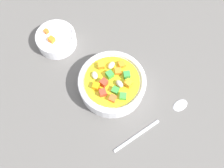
{
  "coord_description": "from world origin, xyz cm",
  "views": [
    {
      "loc": [
        22.4,
        6.32,
        54.47
      ],
      "look_at": [
        0.0,
        0.0,
        2.15
      ],
      "focal_mm": 40.0,
      "sensor_mm": 36.0,
      "label": 1
    }
  ],
  "objects": [
    {
      "name": "ground_plane",
      "position": [
        0.0,
        0.0,
        -1.0
      ],
      "size": [
        140.0,
        140.0,
        2.0
      ],
      "primitive_type": "cube",
      "color": "#565451"
    },
    {
      "name": "soup_bowl_main",
      "position": [
        0.01,
        0.0,
        2.48
      ],
      "size": [
        15.41,
        15.41,
        5.61
      ],
      "color": "white",
      "rests_on": "ground_plane"
    },
    {
      "name": "spoon",
      "position": [
        4.27,
        12.79,
        0.4
      ],
      "size": [
        16.51,
        14.31,
        0.88
      ],
      "rotation": [
        0.0,
        0.0,
        2.44
      ],
      "color": "silver",
      "rests_on": "ground_plane"
    },
    {
      "name": "side_bowl_small",
      "position": [
        -8.19,
        -16.87,
        1.88
      ],
      "size": [
        9.97,
        9.97,
        4.31
      ],
      "color": "white",
      "rests_on": "ground_plane"
    }
  ]
}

